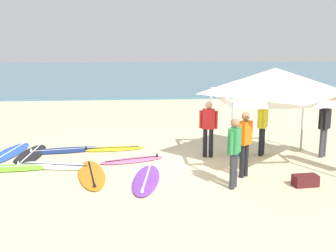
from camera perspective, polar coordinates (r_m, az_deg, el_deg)
ground_plane at (r=11.67m, az=3.00°, el=-5.82°), size 80.00×80.00×0.00m
sea at (r=42.36m, az=-2.51°, el=7.20°), size 80.00×36.00×0.10m
canopy_tent at (r=11.95m, az=14.34°, el=5.96°), size 3.11×3.11×2.75m
surfboard_lime at (r=12.34m, az=-19.15°, el=-5.31°), size 2.62×1.01×0.19m
surfboard_orange at (r=11.24m, az=-10.38°, el=-6.52°), size 1.10×2.61×0.19m
surfboard_pink at (r=12.36m, az=-4.88°, el=-4.64°), size 1.98×1.06×0.19m
surfboard_navy at (r=13.78m, az=-13.92°, el=-3.21°), size 2.58×1.09×0.19m
surfboard_blue at (r=13.97m, az=-20.83°, el=-3.45°), size 1.09×2.63×0.19m
surfboard_yellow at (r=13.67m, az=-7.63°, el=-3.08°), size 2.09×0.77×0.19m
surfboard_black at (r=13.47m, az=-18.32°, el=-3.83°), size 0.84×2.63×0.19m
surfboard_purple at (r=10.69m, az=-2.99°, el=-7.31°), size 0.95×2.48×0.19m
surfboard_white at (r=12.27m, az=-15.77°, el=-5.20°), size 2.64×1.24×0.19m
person_green at (r=10.05m, az=9.02°, el=-3.02°), size 0.38×0.48×1.71m
person_red at (r=12.58m, az=5.52°, el=0.11°), size 0.54×0.29×1.71m
person_black at (r=13.39m, az=20.54°, el=0.12°), size 0.44×0.40×1.71m
person_yellow at (r=13.03m, az=12.77°, el=0.28°), size 0.38×0.47×1.71m
person_orange at (r=10.90m, az=10.42°, el=-1.88°), size 0.43×0.40×1.71m
gear_bag_near_tent at (r=10.83m, az=18.21°, el=-7.07°), size 0.63×0.39×0.28m
cooler_box at (r=13.08m, az=9.51°, el=-3.11°), size 0.50×0.36×0.39m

